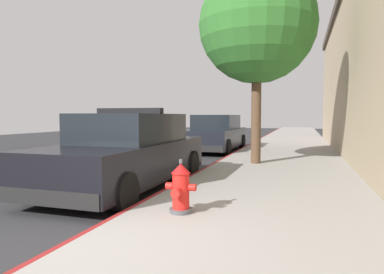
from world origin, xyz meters
The scene contains 7 objects.
ground_plane centered at (-4.18, 10.00, -0.10)m, with size 32.79×60.00×0.20m, color #2B2B2D.
sidewalk_pavement centered at (1.82, 10.00, 0.07)m, with size 3.64×60.00×0.15m, color gray.
curb_painted_edge centered at (-0.04, 10.00, 0.07)m, with size 0.08×60.00×0.15m, color maroon.
police_cruiser centered at (-1.12, 3.37, 0.74)m, with size 1.94×4.84×1.68m.
parked_car_silver_ahead centered at (-1.18, 11.30, 0.74)m, with size 1.94×4.84×1.56m.
fire_hydrant centered at (0.76, 1.42, 0.50)m, with size 0.44×0.40×0.76m.
street_tree centered at (1.10, 6.87, 4.09)m, with size 3.32×3.32×5.62m.
Camera 1 is at (2.37, -3.03, 1.51)m, focal length 31.79 mm.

